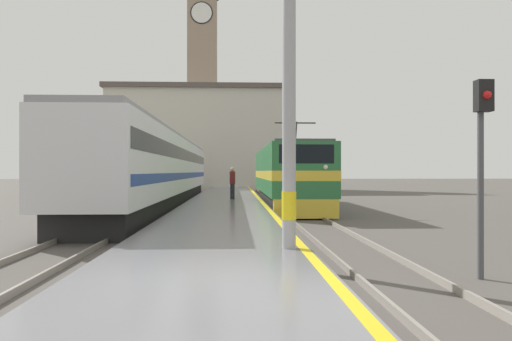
{
  "coord_description": "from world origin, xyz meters",
  "views": [
    {
      "loc": [
        0.5,
        -7.5,
        2.07
      ],
      "look_at": [
        1.72,
        20.92,
        2.12
      ],
      "focal_mm": 35.0,
      "sensor_mm": 36.0,
      "label": 1
    }
  ],
  "objects_px": {
    "passenger_train": "(163,169)",
    "clock_tower": "(203,73)",
    "signal_post": "(482,145)",
    "catenary_mast": "(291,69)",
    "person_on_platform": "(232,182)",
    "locomotive_train": "(287,176)"
  },
  "relations": [
    {
      "from": "passenger_train",
      "to": "signal_post",
      "type": "relative_size",
      "value": 8.8
    },
    {
      "from": "catenary_mast",
      "to": "person_on_platform",
      "type": "xyz_separation_m",
      "value": [
        -1.33,
        18.78,
        -2.8
      ]
    },
    {
      "from": "locomotive_train",
      "to": "signal_post",
      "type": "height_order",
      "value": "locomotive_train"
    },
    {
      "from": "passenger_train",
      "to": "catenary_mast",
      "type": "xyz_separation_m",
      "value": [
        5.54,
        -19.91,
        2.02
      ]
    },
    {
      "from": "passenger_train",
      "to": "signal_post",
      "type": "height_order",
      "value": "passenger_train"
    },
    {
      "from": "locomotive_train",
      "to": "signal_post",
      "type": "xyz_separation_m",
      "value": [
        1.72,
        -19.12,
        0.76
      ]
    },
    {
      "from": "person_on_platform",
      "to": "clock_tower",
      "type": "xyz_separation_m",
      "value": [
        -4.2,
        38.16,
        13.86
      ]
    },
    {
      "from": "clock_tower",
      "to": "signal_post",
      "type": "bearing_deg",
      "value": -81.16
    },
    {
      "from": "passenger_train",
      "to": "catenary_mast",
      "type": "bearing_deg",
      "value": -74.44
    },
    {
      "from": "person_on_platform",
      "to": "clock_tower",
      "type": "bearing_deg",
      "value": 96.28
    },
    {
      "from": "locomotive_train",
      "to": "clock_tower",
      "type": "xyz_separation_m",
      "value": [
        -7.33,
        39.01,
        13.49
      ]
    },
    {
      "from": "catenary_mast",
      "to": "signal_post",
      "type": "xyz_separation_m",
      "value": [
        3.52,
        -1.18,
        -1.68
      ]
    },
    {
      "from": "passenger_train",
      "to": "clock_tower",
      "type": "height_order",
      "value": "clock_tower"
    },
    {
      "from": "clock_tower",
      "to": "passenger_train",
      "type": "bearing_deg",
      "value": -90.03
    },
    {
      "from": "catenary_mast",
      "to": "person_on_platform",
      "type": "relative_size",
      "value": 4.16
    },
    {
      "from": "clock_tower",
      "to": "signal_post",
      "type": "relative_size",
      "value": 7.62
    },
    {
      "from": "clock_tower",
      "to": "signal_post",
      "type": "height_order",
      "value": "clock_tower"
    },
    {
      "from": "clock_tower",
      "to": "signal_post",
      "type": "xyz_separation_m",
      "value": [
        9.04,
        -58.12,
        -12.73
      ]
    },
    {
      "from": "person_on_platform",
      "to": "signal_post",
      "type": "height_order",
      "value": "signal_post"
    },
    {
      "from": "catenary_mast",
      "to": "signal_post",
      "type": "bearing_deg",
      "value": -18.5
    },
    {
      "from": "person_on_platform",
      "to": "locomotive_train",
      "type": "bearing_deg",
      "value": -15.13
    },
    {
      "from": "passenger_train",
      "to": "signal_post",
      "type": "distance_m",
      "value": 22.95
    }
  ]
}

